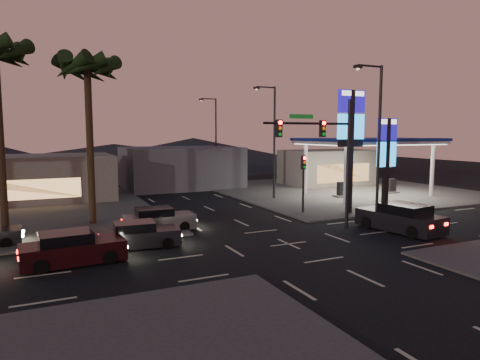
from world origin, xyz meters
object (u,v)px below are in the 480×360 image
pylon_sign_short (386,151)px  car_lane_a_front (139,235)px  pylon_sign_tall (351,127)px  car_lane_b_front (158,220)px  suv_station (401,218)px  traffic_signal_mast (326,145)px  car_lane_a_mid (72,249)px  gas_station (369,142)px

pylon_sign_short → car_lane_a_front: (-18.42, -1.74, -4.03)m
pylon_sign_tall → car_lane_a_front: (-15.92, -2.74, -5.77)m
car_lane_b_front → suv_station: (13.29, -6.38, 0.13)m
pylon_sign_short → car_lane_a_front: 18.94m
traffic_signal_mast → pylon_sign_tall: bearing=36.5°
pylon_sign_short → car_lane_b_front: 17.11m
car_lane_a_front → car_lane_b_front: 3.80m
car_lane_a_mid → traffic_signal_mast: bearing=3.3°
car_lane_a_mid → suv_station: bearing=-4.4°
pylon_sign_short → traffic_signal_mast: size_ratio=0.88×
traffic_signal_mast → car_lane_a_mid: (-14.55, -0.85, -4.53)m
pylon_sign_short → suv_station: 6.98m
gas_station → car_lane_a_mid: size_ratio=2.59×
car_lane_b_front → suv_station: bearing=-25.7°
gas_station → suv_station: 15.43m
pylon_sign_short → traffic_signal_mast: bearing=-160.9°
car_lane_a_front → suv_station: bearing=-11.4°
traffic_signal_mast → suv_station: (3.97, -2.29, -4.43)m
pylon_sign_short → suv_station: (-3.27, -4.80, -3.86)m
car_lane_a_front → car_lane_a_mid: car_lane_a_mid is taller
traffic_signal_mast → car_lane_a_front: (-11.18, 0.78, -4.60)m
pylon_sign_tall → car_lane_a_mid: pylon_sign_tall is taller
car_lane_a_mid → suv_station: size_ratio=0.88×
car_lane_a_front → car_lane_b_front: size_ratio=0.96×
traffic_signal_mast → car_lane_a_mid: traffic_signal_mast is taller
pylon_sign_tall → car_lane_a_mid: bearing=-167.3°
car_lane_b_front → suv_station: suv_station is taller
pylon_sign_tall → car_lane_a_mid: 20.58m
pylon_sign_tall → pylon_sign_short: (2.50, -1.00, -1.74)m
pylon_sign_tall → traffic_signal_mast: 6.02m
car_lane_a_mid → gas_station: bearing=22.1°
car_lane_a_front → car_lane_b_front: (1.86, 3.32, 0.04)m
pylon_sign_short → traffic_signal_mast: traffic_signal_mast is taller
pylon_sign_tall → car_lane_a_mid: (-19.29, -4.36, -5.70)m
traffic_signal_mast → car_lane_b_front: (-9.32, 4.10, -4.56)m
gas_station → pylon_sign_short: bearing=-123.7°
suv_station → pylon_sign_tall: bearing=82.4°
traffic_signal_mast → car_lane_a_front: 12.11m
car_lane_a_mid → car_lane_a_front: bearing=25.8°
gas_station → car_lane_a_front: gas_station is taller
pylon_sign_short → car_lane_a_mid: (-21.79, -3.36, -3.96)m
gas_station → car_lane_b_front: size_ratio=2.74×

